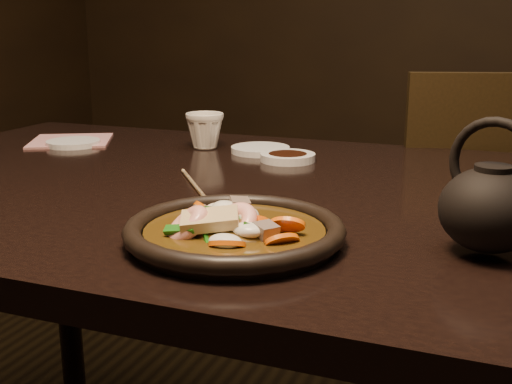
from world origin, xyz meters
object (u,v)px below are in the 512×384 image
(chair, at_px, (477,244))
(teapot, at_px, (491,205))
(plate, at_px, (235,232))
(table, at_px, (274,234))
(tea_cup, at_px, (205,129))

(chair, relative_size, teapot, 5.94)
(plate, distance_m, teapot, 0.29)
(table, xyz_separation_m, chair, (0.30, 0.62, -0.18))
(plate, height_order, tea_cup, tea_cup)
(tea_cup, bearing_deg, chair, 32.88)
(tea_cup, bearing_deg, table, -46.70)
(chair, xyz_separation_m, tea_cup, (-0.55, -0.35, 0.30))
(chair, height_order, tea_cup, chair)
(table, relative_size, teapot, 10.49)
(table, xyz_separation_m, tea_cup, (-0.25, 0.26, 0.12))
(table, height_order, chair, chair)
(tea_cup, bearing_deg, plate, -60.86)
(plate, bearing_deg, chair, 74.10)
(chair, distance_m, teapot, 0.87)
(chair, height_order, teapot, same)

